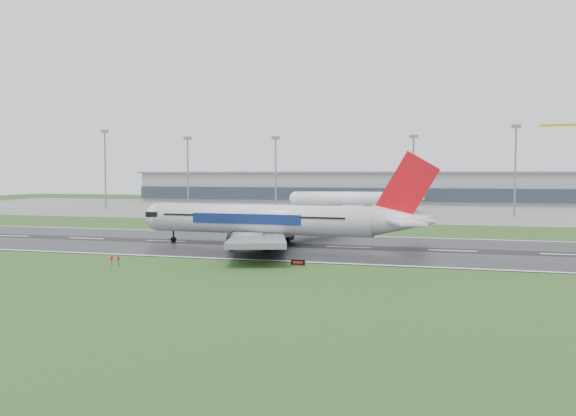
% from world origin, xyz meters
% --- Properties ---
extents(ground, '(520.00, 520.00, 0.00)m').
position_xyz_m(ground, '(0.00, 0.00, 0.00)').
color(ground, '#24471A').
rests_on(ground, ground).
extents(runway, '(400.00, 45.00, 0.10)m').
position_xyz_m(runway, '(0.00, 0.00, 0.05)').
color(runway, black).
rests_on(runway, ground).
extents(apron, '(400.00, 130.00, 0.08)m').
position_xyz_m(apron, '(0.00, 125.00, 0.04)').
color(apron, slate).
rests_on(apron, ground).
extents(terminal, '(240.00, 36.00, 15.00)m').
position_xyz_m(terminal, '(0.00, 185.00, 7.50)').
color(terminal, gray).
rests_on(terminal, ground).
extents(main_airliner, '(63.72, 60.96, 18.03)m').
position_xyz_m(main_airliner, '(6.48, -2.24, 9.12)').
color(main_airliner, silver).
rests_on(main_airliner, runway).
extents(parked_airliner, '(58.92, 55.72, 15.62)m').
position_xyz_m(parked_airliner, '(1.88, 114.21, 7.89)').
color(parked_airliner, white).
rests_on(parked_airliner, apron).
extents(runway_sign, '(2.30, 0.28, 1.04)m').
position_xyz_m(runway_sign, '(16.40, -25.80, 0.52)').
color(runway_sign, black).
rests_on(runway_sign, ground).
extents(floodmast_0, '(0.64, 0.64, 31.47)m').
position_xyz_m(floodmast_0, '(-98.97, 100.00, 15.74)').
color(floodmast_0, gray).
rests_on(floodmast_0, ground).
extents(floodmast_1, '(0.64, 0.64, 28.19)m').
position_xyz_m(floodmast_1, '(-61.84, 100.00, 14.09)').
color(floodmast_1, gray).
rests_on(floodmast_1, ground).
extents(floodmast_2, '(0.64, 0.64, 27.62)m').
position_xyz_m(floodmast_2, '(-25.51, 100.00, 13.81)').
color(floodmast_2, gray).
rests_on(floodmast_2, ground).
extents(floodmast_3, '(0.64, 0.64, 27.32)m').
position_xyz_m(floodmast_3, '(25.65, 100.00, 13.66)').
color(floodmast_3, gray).
rests_on(floodmast_3, ground).
extents(floodmast_4, '(0.64, 0.64, 30.25)m').
position_xyz_m(floodmast_4, '(59.76, 100.00, 15.12)').
color(floodmast_4, gray).
rests_on(floodmast_4, ground).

